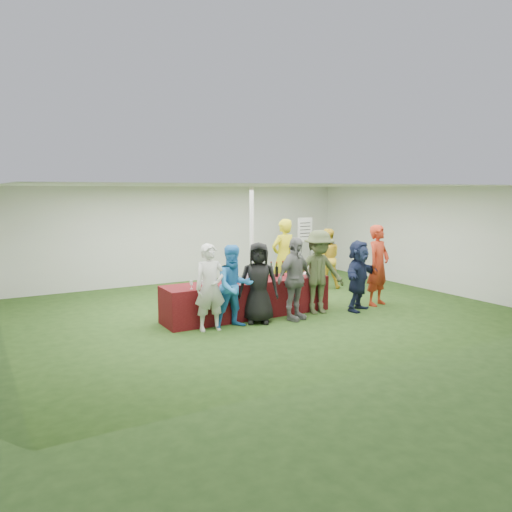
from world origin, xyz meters
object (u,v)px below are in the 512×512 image
serving_table (248,298)px  customer_1 (234,286)px  customer_6 (378,265)px  dump_bucket (314,272)px  customer_4 (319,272)px  customer_0 (210,287)px  customer_5 (359,276)px  staff_pourer (283,258)px  staff_back (326,258)px  customer_2 (258,283)px  customer_3 (295,279)px  wine_list_sign (305,234)px

serving_table → customer_1: customer_1 is taller
customer_6 → customer_1: bearing=163.8°
customer_6 → dump_bucket: bearing=149.5°
customer_1 → customer_4: size_ratio=0.89×
customer_4 → customer_6: size_ratio=0.97×
customer_0 → customer_5: size_ratio=1.06×
customer_1 → customer_4: (2.05, 0.07, 0.09)m
dump_bucket → customer_0: (-2.64, -0.35, -0.02)m
staff_pourer → customer_0: staff_pourer is taller
customer_4 → serving_table: bearing=169.2°
staff_back → customer_5: 2.50m
serving_table → customer_2: 0.70m
serving_table → customer_6: size_ratio=1.97×
customer_4 → customer_5: (0.90, -0.24, -0.12)m
customer_0 → customer_3: (1.78, -0.17, 0.02)m
wine_list_sign → staff_back: bearing=-102.1°
wine_list_sign → customer_1: (-4.19, -3.57, -0.52)m
dump_bucket → customer_4: size_ratio=0.14×
serving_table → customer_3: 1.10m
staff_pourer → dump_bucket: bearing=75.2°
customer_0 → customer_5: bearing=3.0°
wine_list_sign → customer_2: wine_list_sign is taller
staff_pourer → customer_3: staff_pourer is taller
serving_table → customer_5: (2.31, -0.78, 0.40)m
serving_table → wine_list_sign: wine_list_sign is taller
staff_back → customer_1: staff_back is taller
customer_4 → customer_2: bearing=-169.2°
serving_table → customer_4: (1.41, -0.54, 0.51)m
serving_table → customer_1: bearing=-136.1°
customer_1 → customer_6: bearing=3.5°
staff_back → customer_2: (-3.32, -2.10, 0.01)m
customer_3 → customer_6: customer_6 is taller
wine_list_sign → customer_1: 5.53m
staff_back → customer_0: customer_0 is taller
serving_table → customer_4: size_ratio=2.03×
customer_4 → customer_5: size_ratio=1.15×
serving_table → staff_pourer: bearing=37.1°
wine_list_sign → staff_pourer: staff_pourer is taller
staff_pourer → customer_2: bearing=39.2°
customer_2 → customer_5: 2.39m
staff_pourer → customer_5: staff_pourer is taller
wine_list_sign → customer_2: (-3.63, -3.51, -0.51)m
serving_table → staff_back: (3.26, 1.54, 0.42)m
customer_0 → customer_3: bearing=1.2°
wine_list_sign → customer_6: bearing=-98.2°
customer_5 → customer_6: 0.77m
staff_back → customer_3: 3.45m
dump_bucket → customer_0: bearing=-172.5°
customer_2 → staff_back: bearing=62.6°
wine_list_sign → customer_2: size_ratio=1.12×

